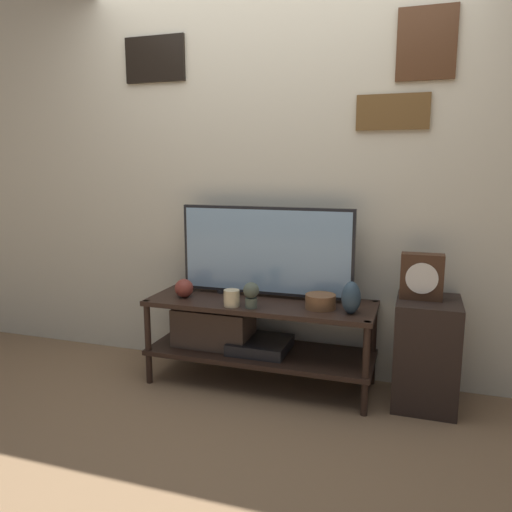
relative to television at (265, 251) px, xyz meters
name	(u,v)px	position (x,y,z in m)	size (l,w,h in m)	color
ground_plane	(245,403)	(0.00, -0.40, -0.84)	(12.00, 12.00, 0.00)	#846647
wall_back	(275,168)	(0.00, 0.19, 0.51)	(6.40, 0.08, 2.70)	beige
media_console	(242,330)	(-0.12, -0.11, -0.50)	(1.42, 0.49, 0.54)	black
television	(265,251)	(0.00, 0.00, 0.00)	(1.12, 0.05, 0.58)	black
vase_urn_stoneware	(351,298)	(0.57, -0.20, -0.20)	(0.11, 0.12, 0.19)	#2D4251
vase_round_glass	(184,288)	(-0.49, -0.18, -0.24)	(0.12, 0.12, 0.12)	brown
vase_wide_bowl	(320,301)	(0.39, -0.15, -0.26)	(0.18, 0.18, 0.08)	brown
candle_jar	(232,298)	(-0.13, -0.27, -0.25)	(0.10, 0.10, 0.10)	beige
decorative_bust	(251,294)	(0.00, -0.27, -0.21)	(0.09, 0.09, 0.16)	#4C5647
side_table	(426,352)	(0.99, -0.07, -0.53)	(0.35, 0.41, 0.63)	black
mantel_clock	(422,276)	(0.95, -0.06, -0.09)	(0.23, 0.11, 0.26)	#422819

